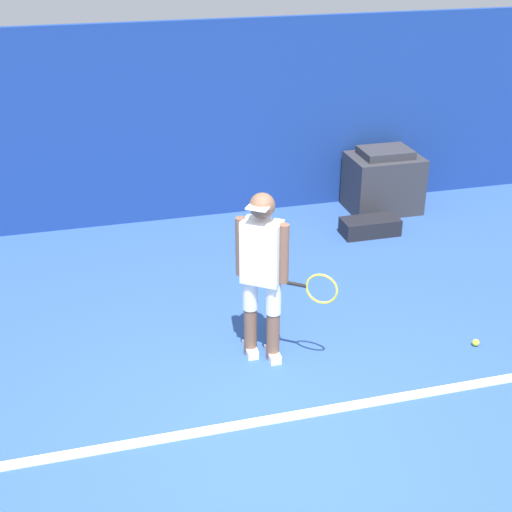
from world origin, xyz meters
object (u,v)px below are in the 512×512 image
tennis_player (263,271)px  covered_chair (383,181)px  tennis_ball (476,343)px  equipment_bag (370,227)px

tennis_player → covered_chair: tennis_player is taller
tennis_ball → equipment_bag: 2.59m
tennis_player → equipment_bag: 3.11m
tennis_ball → equipment_bag: equipment_bag is taller
covered_chair → equipment_bag: bearing=-123.3°
tennis_player → equipment_bag: bearing=84.0°
tennis_player → tennis_ball: tennis_player is taller
equipment_bag → tennis_player: bearing=-131.9°
tennis_player → covered_chair: 3.89m
tennis_ball → covered_chair: size_ratio=0.07×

